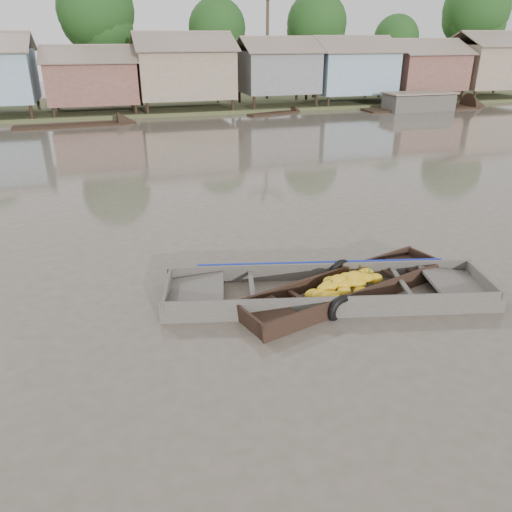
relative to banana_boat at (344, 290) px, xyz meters
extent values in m
plane|color=#4E483C|center=(-1.15, -0.48, -0.13)|extent=(120.00, 120.00, 0.00)
cube|color=#384723|center=(-1.15, 32.52, -0.13)|extent=(120.00, 12.00, 0.50)
cube|color=brown|center=(-4.95, 29.02, 2.07)|extent=(5.80, 4.60, 2.70)
cube|color=brown|center=(-4.95, 27.78, 3.87)|extent=(6.20, 2.67, 1.14)
cube|color=brown|center=(-4.95, 30.26, 3.87)|extent=(6.20, 2.67, 1.14)
cube|color=#806D58|center=(1.35, 29.02, 2.52)|extent=(6.50, 5.30, 3.30)
cube|color=brown|center=(1.35, 27.59, 4.62)|extent=(6.90, 3.08, 1.31)
cube|color=brown|center=(1.35, 30.45, 4.62)|extent=(6.90, 3.08, 1.31)
cube|color=slate|center=(8.35, 29.02, 2.47)|extent=(5.40, 4.70, 2.90)
cube|color=brown|center=(8.35, 27.75, 4.37)|extent=(5.80, 2.73, 1.17)
cube|color=brown|center=(8.35, 30.29, 4.37)|extent=(5.80, 2.73, 1.17)
cube|color=#7997A7|center=(14.35, 29.02, 2.37)|extent=(6.00, 5.00, 3.10)
cube|color=brown|center=(14.35, 27.67, 4.37)|extent=(6.40, 2.90, 1.24)
cube|color=brown|center=(14.35, 30.37, 4.37)|extent=(6.40, 2.90, 1.24)
cube|color=brown|center=(20.85, 29.02, 2.32)|extent=(5.70, 4.90, 2.80)
cube|color=brown|center=(20.85, 27.70, 4.17)|extent=(6.10, 2.85, 1.21)
cube|color=brown|center=(20.85, 30.35, 4.17)|extent=(6.10, 2.85, 1.21)
cube|color=#806D58|center=(27.35, 29.02, 2.57)|extent=(6.30, 5.10, 3.40)
cube|color=brown|center=(27.35, 27.65, 4.72)|extent=(6.70, 2.96, 1.26)
cube|color=brown|center=(27.35, 30.40, 4.72)|extent=(6.70, 2.96, 1.26)
cylinder|color=#473323|center=(-4.15, 32.52, 3.02)|extent=(0.28, 0.28, 6.30)
sphere|color=black|center=(-4.15, 32.52, 6.62)|extent=(5.40, 5.40, 5.40)
cylinder|color=#473323|center=(4.85, 33.52, 2.50)|extent=(0.28, 0.28, 5.25)
sphere|color=black|center=(4.85, 33.52, 5.50)|extent=(4.50, 4.50, 4.50)
cylinder|color=#473323|center=(12.85, 32.52, 2.67)|extent=(0.28, 0.28, 5.60)
sphere|color=black|center=(12.85, 32.52, 5.87)|extent=(4.80, 4.80, 4.80)
cylinder|color=#473323|center=(20.85, 33.52, 2.15)|extent=(0.28, 0.28, 4.55)
sphere|color=black|center=(20.85, 33.52, 4.75)|extent=(3.90, 3.90, 3.90)
cylinder|color=#473323|center=(27.85, 32.52, 3.20)|extent=(0.28, 0.28, 6.65)
sphere|color=black|center=(27.85, 32.52, 7.00)|extent=(5.70, 5.70, 5.70)
cylinder|color=#473323|center=(8.85, 33.02, 3.87)|extent=(0.24, 0.24, 8.00)
cube|color=black|center=(0.07, 0.02, -0.21)|extent=(5.09, 2.37, 0.08)
cube|color=black|center=(-0.08, 0.54, -0.01)|extent=(4.95, 1.61, 0.48)
cube|color=black|center=(0.23, -0.50, -0.01)|extent=(4.95, 1.61, 0.48)
cube|color=black|center=(2.48, 0.75, -0.01)|extent=(0.38, 1.08, 0.45)
cube|color=black|center=(2.06, 0.62, 0.04)|extent=(1.11, 1.17, 0.18)
cube|color=black|center=(-2.33, -0.70, -0.01)|extent=(0.38, 1.08, 0.45)
cube|color=black|center=(-1.91, -0.58, 0.04)|extent=(1.11, 1.17, 0.18)
cube|color=black|center=(-1.08, -0.32, 0.08)|extent=(0.40, 1.05, 0.05)
cube|color=black|center=(1.22, 0.37, 0.08)|extent=(0.40, 1.05, 0.05)
ellipsoid|color=yellow|center=(-0.60, -0.49, -0.02)|extent=(0.38, 0.31, 0.20)
ellipsoid|color=yellow|center=(-0.09, -0.10, 0.18)|extent=(0.44, 0.36, 0.24)
ellipsoid|color=yellow|center=(0.21, 0.39, 0.08)|extent=(0.41, 0.34, 0.22)
ellipsoid|color=yellow|center=(0.00, 0.12, 0.17)|extent=(0.45, 0.37, 0.24)
ellipsoid|color=yellow|center=(-0.39, -0.06, 0.17)|extent=(0.48, 0.39, 0.25)
ellipsoid|color=yellow|center=(0.40, 0.07, 0.18)|extent=(0.44, 0.36, 0.23)
ellipsoid|color=yellow|center=(-0.12, 0.15, 0.15)|extent=(0.42, 0.35, 0.22)
ellipsoid|color=yellow|center=(-0.16, -0.30, 0.13)|extent=(0.37, 0.30, 0.19)
ellipsoid|color=yellow|center=(-0.43, -0.41, 0.02)|extent=(0.46, 0.38, 0.25)
ellipsoid|color=yellow|center=(-0.17, 0.00, 0.26)|extent=(0.45, 0.37, 0.24)
ellipsoid|color=yellow|center=(0.52, 0.00, 0.20)|extent=(0.37, 0.31, 0.20)
ellipsoid|color=yellow|center=(0.77, 0.10, 0.11)|extent=(0.44, 0.36, 0.23)
ellipsoid|color=yellow|center=(-0.47, -0.42, 0.04)|extent=(0.47, 0.38, 0.25)
ellipsoid|color=yellow|center=(-0.44, -0.32, 0.08)|extent=(0.42, 0.35, 0.22)
ellipsoid|color=yellow|center=(-0.25, 0.20, 0.15)|extent=(0.38, 0.31, 0.20)
ellipsoid|color=yellow|center=(-0.65, -0.23, 0.08)|extent=(0.48, 0.39, 0.25)
ellipsoid|color=yellow|center=(0.71, 0.42, 0.10)|extent=(0.46, 0.38, 0.25)
ellipsoid|color=yellow|center=(0.24, -0.24, 0.04)|extent=(0.38, 0.32, 0.20)
ellipsoid|color=yellow|center=(0.28, -0.09, 0.14)|extent=(0.41, 0.34, 0.22)
ellipsoid|color=yellow|center=(-0.76, -0.11, 0.06)|extent=(0.43, 0.36, 0.23)
ellipsoid|color=yellow|center=(-0.12, 0.20, 0.11)|extent=(0.39, 0.32, 0.21)
ellipsoid|color=yellow|center=(0.56, 0.43, 0.05)|extent=(0.41, 0.34, 0.22)
ellipsoid|color=yellow|center=(0.23, 0.43, 0.07)|extent=(0.39, 0.32, 0.21)
ellipsoid|color=yellow|center=(-0.16, 0.07, 0.16)|extent=(0.42, 0.34, 0.22)
ellipsoid|color=yellow|center=(0.16, -0.05, 0.18)|extent=(0.43, 0.35, 0.23)
ellipsoid|color=yellow|center=(-0.72, -0.26, 0.00)|extent=(0.37, 0.30, 0.20)
ellipsoid|color=yellow|center=(-0.52, -0.34, 0.07)|extent=(0.47, 0.39, 0.25)
ellipsoid|color=yellow|center=(0.22, 0.04, 0.26)|extent=(0.49, 0.40, 0.26)
ellipsoid|color=yellow|center=(-0.50, -0.09, 0.15)|extent=(0.41, 0.33, 0.22)
ellipsoid|color=yellow|center=(0.08, 0.11, 0.24)|extent=(0.36, 0.30, 0.19)
cylinder|color=#3F6626|center=(-0.36, -0.11, 0.25)|extent=(0.04, 0.04, 0.16)
cylinder|color=#3F6626|center=(0.25, 0.07, 0.25)|extent=(0.04, 0.04, 0.16)
cylinder|color=#3F6626|center=(0.68, 0.21, 0.25)|extent=(0.04, 0.04, 0.16)
torus|color=black|center=(0.24, 0.72, 0.01)|extent=(0.72, 0.36, 0.71)
torus|color=black|center=(-0.44, -0.78, 0.01)|extent=(0.68, 0.35, 0.66)
cube|color=#3D3833|center=(-0.38, 0.02, -0.21)|extent=(6.91, 2.94, 0.08)
cube|color=#3D3833|center=(-0.19, 0.83, 0.03)|extent=(6.76, 1.71, 0.55)
cube|color=#3D3833|center=(-0.56, -0.78, 0.03)|extent=(6.76, 1.71, 0.55)
cube|color=#3D3833|center=(2.91, -0.74, 0.03)|extent=(0.44, 1.65, 0.52)
cube|color=#3D3833|center=(2.34, -0.61, 0.09)|extent=(1.47, 1.68, 0.22)
cube|color=#3D3833|center=(-3.67, 0.79, 0.03)|extent=(0.44, 1.65, 0.52)
cube|color=#3D3833|center=(-3.09, 0.65, 0.09)|extent=(1.47, 1.68, 0.22)
cube|color=#3D3833|center=(-1.95, 0.39, 0.14)|extent=(0.46, 1.60, 0.05)
cube|color=#3D3833|center=(1.20, -0.34, 0.14)|extent=(0.46, 1.60, 0.05)
cube|color=#665E54|center=(-0.38, 0.02, -0.17)|extent=(5.30, 2.45, 0.02)
cube|color=#0F2097|center=(-0.18, 0.88, 0.24)|extent=(5.45, 1.34, 0.14)
torus|color=olive|center=(1.78, -0.76, -0.15)|extent=(0.39, 0.39, 0.06)
torus|color=olive|center=(1.78, -0.76, -0.11)|extent=(0.31, 0.31, 0.06)
cube|color=black|center=(18.37, 24.98, -0.18)|extent=(9.01, 2.05, 0.35)
cube|color=black|center=(6.97, 25.77, -0.18)|extent=(3.92, 1.90, 0.35)
cube|color=black|center=(-6.61, 24.52, -0.18)|extent=(6.42, 1.67, 0.35)
cube|color=black|center=(17.85, 24.52, 0.42)|extent=(5.00, 2.00, 1.20)
camera|label=1|loc=(-4.52, -8.53, 5.00)|focal=35.00mm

